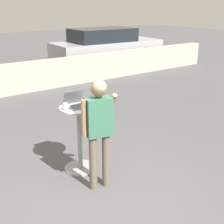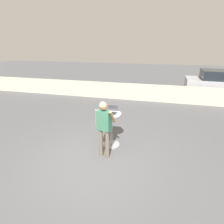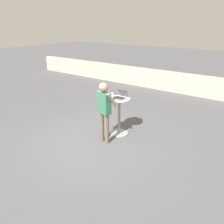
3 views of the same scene
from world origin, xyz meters
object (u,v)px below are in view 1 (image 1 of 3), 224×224
(cafe_table, at_px, (80,136))
(coffee_mug, at_px, (66,107))
(parked_car_near_street, at_px, (106,48))
(standing_person, at_px, (99,123))
(laptop, at_px, (77,103))

(cafe_table, xyz_separation_m, coffee_mug, (-0.23, -0.02, 0.53))
(coffee_mug, height_order, parked_car_near_street, parked_car_near_street)
(parked_car_near_street, bearing_deg, standing_person, -126.31)
(cafe_table, bearing_deg, laptop, 87.94)
(parked_car_near_street, bearing_deg, laptop, -128.84)
(standing_person, bearing_deg, coffee_mug, 106.99)
(laptop, height_order, parked_car_near_street, parked_car_near_street)
(standing_person, height_order, parked_car_near_street, standing_person)
(standing_person, distance_m, parked_car_near_street, 8.60)
(cafe_table, distance_m, coffee_mug, 0.58)
(cafe_table, relative_size, laptop, 3.14)
(standing_person, bearing_deg, laptop, 85.86)
(cafe_table, distance_m, laptop, 0.53)
(laptop, bearing_deg, coffee_mug, -162.24)
(cafe_table, height_order, parked_car_near_street, parked_car_near_street)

